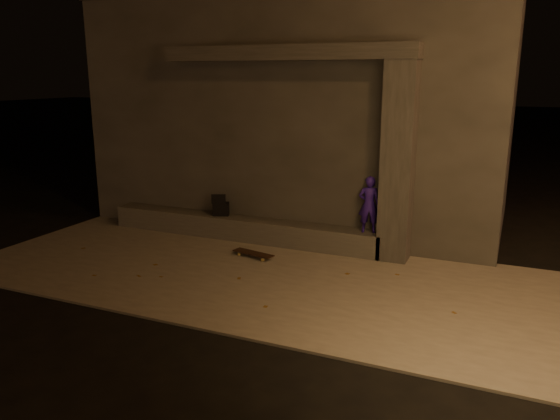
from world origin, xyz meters
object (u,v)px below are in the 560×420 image
at_px(column, 398,163).
at_px(skateboarder, 369,204).
at_px(skateboard, 253,253).
at_px(backpack, 221,208).

relative_size(column, skateboarder, 3.34).
bearing_deg(skateboard, backpack, 153.07).
bearing_deg(backpack, skateboard, -61.83).
bearing_deg(skateboarder, skateboard, 12.62).
height_order(column, backpack, column).
distance_m(column, skateboarder, 0.95).
bearing_deg(backpack, skateboarder, -23.05).
height_order(backpack, skateboard, backpack).
distance_m(skateboarder, skateboard, 2.36).
xyz_separation_m(backpack, skateboard, (1.26, -1.01, -0.54)).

